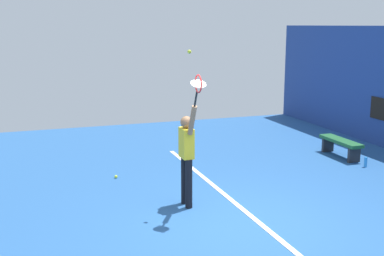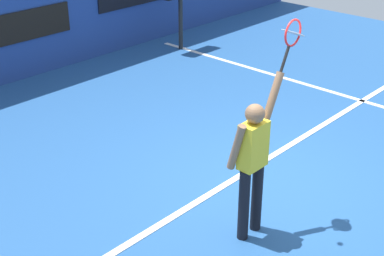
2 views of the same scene
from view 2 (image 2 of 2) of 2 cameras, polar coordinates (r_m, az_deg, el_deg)
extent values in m
plane|color=#23518C|center=(7.85, 7.46, -5.48)|extent=(18.00, 18.00, 0.00)
cube|color=black|center=(11.55, -17.02, 9.91)|extent=(2.20, 0.03, 0.60)
cube|color=white|center=(8.02, 5.46, -4.58)|extent=(10.00, 0.10, 0.01)
cube|color=white|center=(11.48, 9.73, 4.97)|extent=(0.10, 7.00, 0.01)
cylinder|color=black|center=(6.51, 5.33, -7.86)|extent=(0.13, 0.13, 0.92)
cylinder|color=black|center=(6.68, 6.66, -6.96)|extent=(0.13, 0.13, 0.92)
cube|color=yellow|center=(6.21, 6.29, -1.77)|extent=(0.34, 0.20, 0.55)
sphere|color=#8C6647|center=(6.04, 6.47, 1.46)|extent=(0.22, 0.22, 0.22)
cylinder|color=#8C6647|center=(6.25, 8.28, 3.14)|extent=(0.32, 0.09, 0.56)
cylinder|color=#8C6647|center=(6.10, 4.57, -1.97)|extent=(0.09, 0.23, 0.58)
cylinder|color=black|center=(6.25, 9.49, 6.99)|extent=(0.16, 0.03, 0.29)
torus|color=red|center=(6.26, 10.31, 9.56)|extent=(0.42, 0.02, 0.42)
cylinder|color=silver|center=(6.26, 10.31, 9.56)|extent=(0.24, 0.27, 0.11)
cylinder|color=black|center=(13.00, -1.17, 10.66)|extent=(0.10, 0.10, 1.22)
camera|label=1|loc=(12.79, 42.79, 16.12)|focal=46.40mm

